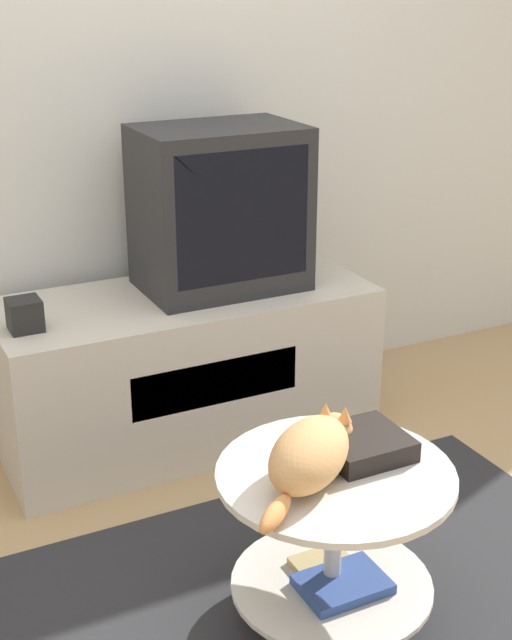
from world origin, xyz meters
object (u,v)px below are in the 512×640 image
at_px(speaker, 25,315).
at_px(dvd_box, 363,444).
at_px(cat, 311,453).
at_px(tv, 220,209).

relative_size(speaker, dvd_box, 0.48).
relative_size(speaker, cat, 0.24).
bearing_deg(speaker, dvd_box, -58.48).
bearing_deg(tv, dvd_box, -95.67).
distance_m(dvd_box, cat, 0.19).
bearing_deg(dvd_box, tv, 84.33).
xyz_separation_m(tv, cat, (-0.28, -1.13, -0.30)).
distance_m(speaker, cat, 1.11).
bearing_deg(cat, dvd_box, -24.78).
xyz_separation_m(tv, speaker, (-0.71, -0.10, -0.23)).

